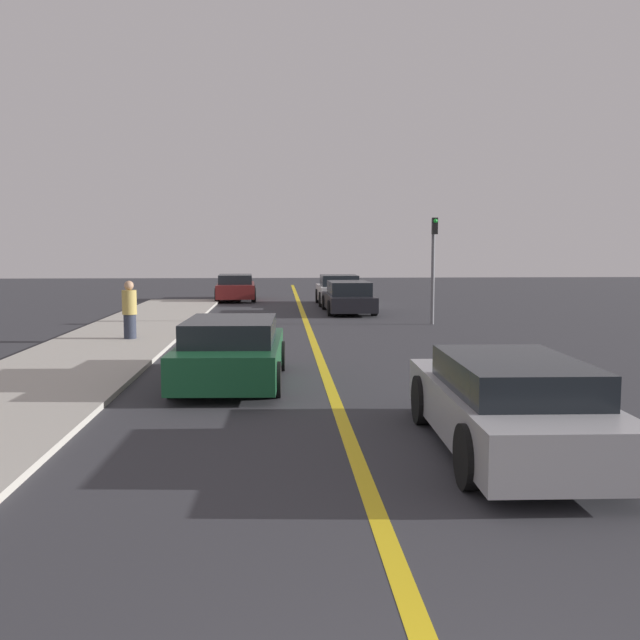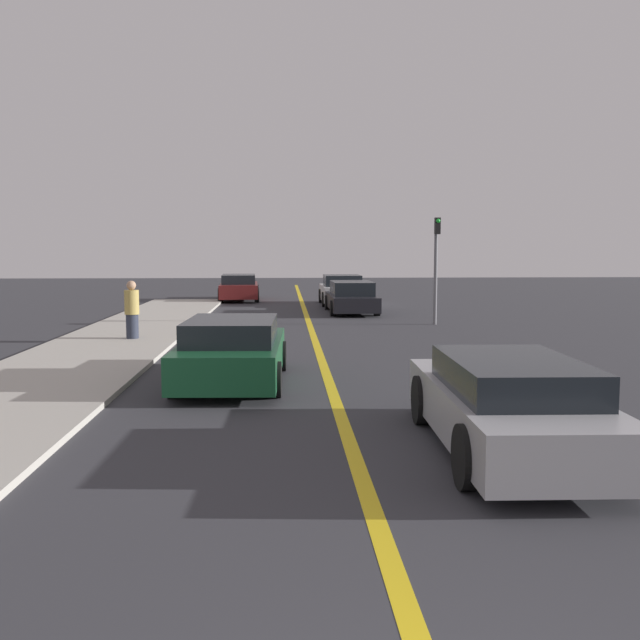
{
  "view_description": "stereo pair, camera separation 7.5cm",
  "coord_description": "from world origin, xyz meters",
  "px_view_note": "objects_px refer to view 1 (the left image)",
  "views": [
    {
      "loc": [
        -0.95,
        -2.01,
        2.6
      ],
      "look_at": [
        -0.3,
        9.14,
        1.46
      ],
      "focal_mm": 40.0,
      "sensor_mm": 36.0,
      "label": 1
    },
    {
      "loc": [
        -0.87,
        -2.01,
        2.6
      ],
      "look_at": [
        -0.3,
        9.14,
        1.46
      ],
      "focal_mm": 40.0,
      "sensor_mm": 36.0,
      "label": 2
    }
  ],
  "objects_px": {
    "car_far_distant": "(348,298)",
    "pedestrian_far_standing": "(130,310)",
    "car_near_right_lane": "(508,404)",
    "traffic_light": "(433,258)",
    "car_ahead_center": "(231,352)",
    "car_parked_left_lot": "(339,290)",
    "car_oncoming_far": "(236,288)"
  },
  "relations": [
    {
      "from": "car_far_distant",
      "to": "pedestrian_far_standing",
      "type": "height_order",
      "value": "pedestrian_far_standing"
    },
    {
      "from": "car_near_right_lane",
      "to": "traffic_light",
      "type": "height_order",
      "value": "traffic_light"
    },
    {
      "from": "car_ahead_center",
      "to": "pedestrian_far_standing",
      "type": "relative_size",
      "value": 2.77
    },
    {
      "from": "pedestrian_far_standing",
      "to": "car_ahead_center",
      "type": "bearing_deg",
      "value": -62.83
    },
    {
      "from": "pedestrian_far_standing",
      "to": "traffic_light",
      "type": "relative_size",
      "value": 0.44
    },
    {
      "from": "car_parked_left_lot",
      "to": "pedestrian_far_standing",
      "type": "relative_size",
      "value": 2.39
    },
    {
      "from": "car_ahead_center",
      "to": "pedestrian_far_standing",
      "type": "height_order",
      "value": "pedestrian_far_standing"
    },
    {
      "from": "car_ahead_center",
      "to": "pedestrian_far_standing",
      "type": "xyz_separation_m",
      "value": [
        -3.2,
        6.23,
        0.27
      ]
    },
    {
      "from": "car_ahead_center",
      "to": "car_oncoming_far",
      "type": "xyz_separation_m",
      "value": [
        -1.22,
        21.89,
        0.02
      ]
    },
    {
      "from": "car_oncoming_far",
      "to": "pedestrian_far_standing",
      "type": "xyz_separation_m",
      "value": [
        -1.97,
        -15.66,
        0.25
      ]
    },
    {
      "from": "pedestrian_far_standing",
      "to": "traffic_light",
      "type": "height_order",
      "value": "traffic_light"
    },
    {
      "from": "car_far_distant",
      "to": "car_parked_left_lot",
      "type": "relative_size",
      "value": 1.23
    },
    {
      "from": "car_oncoming_far",
      "to": "pedestrian_far_standing",
      "type": "distance_m",
      "value": 15.79
    },
    {
      "from": "car_near_right_lane",
      "to": "car_ahead_center",
      "type": "relative_size",
      "value": 1.06
    },
    {
      "from": "car_parked_left_lot",
      "to": "traffic_light",
      "type": "height_order",
      "value": "traffic_light"
    },
    {
      "from": "car_ahead_center",
      "to": "car_oncoming_far",
      "type": "bearing_deg",
      "value": 95.14
    },
    {
      "from": "traffic_light",
      "to": "car_parked_left_lot",
      "type": "bearing_deg",
      "value": 105.99
    },
    {
      "from": "car_parked_left_lot",
      "to": "car_near_right_lane",
      "type": "bearing_deg",
      "value": -90.01
    },
    {
      "from": "car_near_right_lane",
      "to": "car_oncoming_far",
      "type": "height_order",
      "value": "car_oncoming_far"
    },
    {
      "from": "car_far_distant",
      "to": "pedestrian_far_standing",
      "type": "distance_m",
      "value": 11.03
    },
    {
      "from": "car_parked_left_lot",
      "to": "car_oncoming_far",
      "type": "bearing_deg",
      "value": 148.29
    },
    {
      "from": "car_far_distant",
      "to": "car_parked_left_lot",
      "type": "bearing_deg",
      "value": 90.04
    },
    {
      "from": "car_near_right_lane",
      "to": "car_far_distant",
      "type": "distance_m",
      "value": 19.66
    },
    {
      "from": "car_near_right_lane",
      "to": "car_oncoming_far",
      "type": "distance_m",
      "value": 27.18
    },
    {
      "from": "car_far_distant",
      "to": "car_parked_left_lot",
      "type": "xyz_separation_m",
      "value": [
        -0.05,
        4.09,
        0.05
      ]
    },
    {
      "from": "car_ahead_center",
      "to": "car_parked_left_lot",
      "type": "relative_size",
      "value": 1.16
    },
    {
      "from": "car_parked_left_lot",
      "to": "traffic_light",
      "type": "relative_size",
      "value": 1.06
    },
    {
      "from": "car_ahead_center",
      "to": "car_parked_left_lot",
      "type": "height_order",
      "value": "car_parked_left_lot"
    },
    {
      "from": "car_oncoming_far",
      "to": "car_parked_left_lot",
      "type": "bearing_deg",
      "value": -33.79
    },
    {
      "from": "car_near_right_lane",
      "to": "car_far_distant",
      "type": "relative_size",
      "value": 1.0
    },
    {
      "from": "car_far_distant",
      "to": "car_oncoming_far",
      "type": "relative_size",
      "value": 0.99
    },
    {
      "from": "car_ahead_center",
      "to": "traffic_light",
      "type": "height_order",
      "value": "traffic_light"
    }
  ]
}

